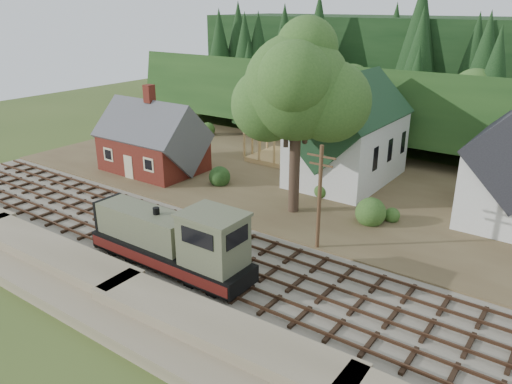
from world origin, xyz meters
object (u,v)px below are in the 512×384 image
Objects in this scene: locomotive at (174,242)px; patio_set at (165,159)px; car_blue at (189,166)px; car_green at (139,149)px.

patio_set is (-13.39, 12.42, 0.23)m from locomotive.
car_blue is (-13.42, 15.82, -1.30)m from locomotive.
patio_set is (9.15, -4.66, 1.45)m from car_green.
locomotive is 4.99× the size of patio_set.
car_blue is 3.73m from patio_set.
car_green is 10.37m from patio_set.
patio_set is at bearing -83.76° from car_blue.
locomotive is 28.31m from car_green.
car_green is (-22.54, 17.08, -1.22)m from locomotive.
locomotive is 3.11× the size of car_green.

